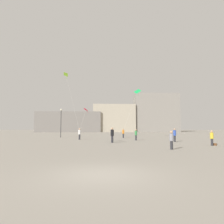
{
  "coord_description": "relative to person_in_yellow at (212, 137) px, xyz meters",
  "views": [
    {
      "loc": [
        0.6,
        -8.37,
        1.89
      ],
      "look_at": [
        0.0,
        16.07,
        3.71
      ],
      "focal_mm": 32.99,
      "sensor_mm": 36.0,
      "label": 1
    }
  ],
  "objects": [
    {
      "name": "lamppost_east",
      "position": [
        -20.23,
        16.46,
        2.7
      ],
      "size": [
        0.36,
        0.36,
        5.36
      ],
      "color": "#2D2D30",
      "rests_on": "ground_plane"
    },
    {
      "name": "person_in_yellow",
      "position": [
        0.0,
        0.0,
        0.0
      ],
      "size": [
        0.34,
        0.34,
        1.57
      ],
      "rotation": [
        0.0,
        0.0,
        2.23
      ],
      "color": "#2D2D33",
      "rests_on": "ground_plane"
    },
    {
      "name": "building_right_hall",
      "position": [
        6.62,
        66.17,
        7.04
      ],
      "size": [
        18.51,
        10.89,
        15.81
      ],
      "color": "gray",
      "rests_on": "ground_plane"
    },
    {
      "name": "kite_emerald_delta",
      "position": [
        -6.06,
        15.94,
        7.51
      ],
      "size": [
        3.31,
        1.5,
        7.56
      ],
      "color": "green"
    },
    {
      "name": "kite_crimson_diamond",
      "position": [
        -15.71,
        17.15,
        4.4
      ],
      "size": [
        1.09,
        7.82,
        4.35
      ],
      "color": "red"
    },
    {
      "name": "person_in_grey",
      "position": [
        -5.14,
        -3.81,
        0.01
      ],
      "size": [
        0.35,
        0.35,
        1.59
      ],
      "rotation": [
        0.0,
        0.0,
        4.72
      ],
      "color": "#2D2D33",
      "rests_on": "ground_plane"
    },
    {
      "name": "person_in_teal",
      "position": [
        -10.46,
        6.38,
        0.0
      ],
      "size": [
        0.34,
        0.34,
        1.57
      ],
      "rotation": [
        0.0,
        0.0,
        2.2
      ],
      "color": "#2D2D33",
      "rests_on": "ground_plane"
    },
    {
      "name": "person_in_green",
      "position": [
        -7.04,
        8.51,
        0.03
      ],
      "size": [
        0.35,
        0.35,
        1.62
      ],
      "rotation": [
        0.0,
        0.0,
        1.69
      ],
      "color": "#2D2D33",
      "rests_on": "ground_plane"
    },
    {
      "name": "building_left_hall",
      "position": [
        -29.38,
        65.13,
        3.14
      ],
      "size": [
        26.51,
        18.88,
        8.0
      ],
      "color": "gray",
      "rests_on": "ground_plane"
    },
    {
      "name": "building_centre_hall",
      "position": [
        -11.38,
        67.1,
        4.7
      ],
      "size": [
        18.16,
        17.23,
        11.12
      ],
      "color": "#B2A893",
      "rests_on": "ground_plane"
    },
    {
      "name": "handbag_beside_flyer",
      "position": [
        0.35,
        0.1,
        -0.74
      ],
      "size": [
        0.29,
        0.34,
        0.24
      ],
      "primitive_type": "cube",
      "rotation": [
        0.0,
        0.0,
        5.3
      ],
      "color": "brown",
      "rests_on": "ground_plane"
    },
    {
      "name": "ground_plane",
      "position": [
        -10.38,
        -13.22,
        -0.86
      ],
      "size": [
        300.0,
        300.0,
        0.0
      ],
      "primitive_type": "plane",
      "color": "#9E9689"
    },
    {
      "name": "person_in_orange",
      "position": [
        -8.68,
        15.04,
        0.05
      ],
      "size": [
        0.36,
        0.36,
        1.66
      ],
      "rotation": [
        0.0,
        0.0,
        2.54
      ],
      "color": "#2D2D33",
      "rests_on": "ground_plane"
    },
    {
      "name": "person_in_black",
      "position": [
        -10.39,
        3.77,
        0.16
      ],
      "size": [
        0.41,
        0.41,
        1.87
      ],
      "rotation": [
        0.0,
        0.0,
        1.09
      ],
      "color": "#2D2D33",
      "rests_on": "ground_plane"
    },
    {
      "name": "person_in_blue",
      "position": [
        -2.27,
        5.56,
        0.1
      ],
      "size": [
        0.38,
        0.38,
        1.75
      ],
      "rotation": [
        0.0,
        0.0,
        2.83
      ],
      "color": "#2D2D33",
      "rests_on": "ground_plane"
    },
    {
      "name": "kite_lime_delta",
      "position": [
        -17.2,
        7.89,
        8.51
      ],
      "size": [
        2.21,
        2.69,
        8.57
      ],
      "color": "#8CD12D"
    },
    {
      "name": "person_in_white",
      "position": [
        -15.55,
        9.99,
        0.1
      ],
      "size": [
        0.38,
        0.38,
        1.75
      ],
      "rotation": [
        0.0,
        0.0,
        0.37
      ],
      "color": "#2D2D33",
      "rests_on": "ground_plane"
    }
  ]
}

